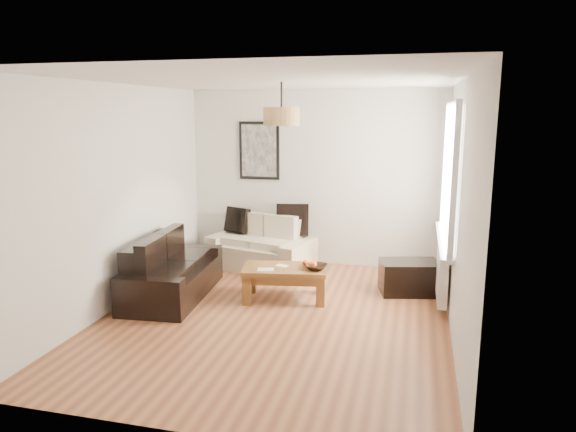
% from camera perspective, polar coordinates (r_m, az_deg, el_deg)
% --- Properties ---
extents(floor, '(4.50, 4.50, 0.00)m').
position_cam_1_polar(floor, '(6.02, -1.41, -10.96)').
color(floor, brown).
rests_on(floor, ground).
extents(ceiling, '(3.80, 4.50, 0.00)m').
position_cam_1_polar(ceiling, '(5.58, -1.54, 14.59)').
color(ceiling, white).
rests_on(ceiling, floor).
extents(wall_back, '(3.80, 0.04, 2.60)m').
position_cam_1_polar(wall_back, '(7.82, 2.93, 4.11)').
color(wall_back, silver).
rests_on(wall_back, floor).
extents(wall_front, '(3.80, 0.04, 2.60)m').
position_cam_1_polar(wall_front, '(3.59, -11.10, -4.79)').
color(wall_front, silver).
rests_on(wall_front, floor).
extents(wall_left, '(0.04, 4.50, 2.60)m').
position_cam_1_polar(wall_left, '(6.42, -18.05, 1.97)').
color(wall_left, silver).
rests_on(wall_left, floor).
extents(wall_right, '(0.04, 4.50, 2.60)m').
position_cam_1_polar(wall_right, '(5.47, 18.09, 0.42)').
color(wall_right, silver).
rests_on(wall_right, floor).
extents(window_bay, '(0.14, 1.90, 1.60)m').
position_cam_1_polar(window_bay, '(6.22, 17.40, 4.51)').
color(window_bay, white).
rests_on(window_bay, wall_right).
extents(radiator, '(0.10, 0.90, 0.52)m').
position_cam_1_polar(radiator, '(6.46, 16.41, -6.27)').
color(radiator, white).
rests_on(radiator, wall_right).
extents(poster, '(0.62, 0.04, 0.87)m').
position_cam_1_polar(poster, '(7.96, -3.14, 7.13)').
color(poster, black).
rests_on(poster, wall_back).
extents(pendant_shade, '(0.40, 0.40, 0.20)m').
position_cam_1_polar(pendant_shade, '(5.86, -0.72, 10.82)').
color(pendant_shade, tan).
rests_on(pendant_shade, ceiling).
extents(loveseat_cream, '(1.64, 1.17, 0.73)m').
position_cam_1_polar(loveseat_cream, '(7.72, -2.96, -3.05)').
color(loveseat_cream, '#BEB799').
rests_on(loveseat_cream, floor).
extents(sofa_leather, '(0.95, 1.72, 0.72)m').
position_cam_1_polar(sofa_leather, '(6.72, -12.47, -5.59)').
color(sofa_leather, black).
rests_on(sofa_leather, floor).
extents(coffee_table, '(1.09, 0.72, 0.41)m').
position_cam_1_polar(coffee_table, '(6.48, -0.36, -7.34)').
color(coffee_table, brown).
rests_on(coffee_table, floor).
extents(ottoman, '(0.82, 0.62, 0.42)m').
position_cam_1_polar(ottoman, '(6.88, 13.11, -6.52)').
color(ottoman, black).
rests_on(ottoman, floor).
extents(cushion_left, '(0.40, 0.25, 0.38)m').
position_cam_1_polar(cushion_left, '(7.95, -5.57, -0.44)').
color(cushion_left, black).
rests_on(cushion_left, loveseat_cream).
extents(cushion_right, '(0.49, 0.23, 0.47)m').
position_cam_1_polar(cushion_right, '(7.70, 0.50, -0.43)').
color(cushion_right, black).
rests_on(cushion_right, loveseat_cream).
extents(fruit_bowl, '(0.28, 0.28, 0.06)m').
position_cam_1_polar(fruit_bowl, '(6.32, 3.14, -5.58)').
color(fruit_bowl, black).
rests_on(fruit_bowl, coffee_table).
extents(orange_a, '(0.08, 0.08, 0.06)m').
position_cam_1_polar(orange_a, '(6.42, 2.35, -5.23)').
color(orange_a, '#E65913').
rests_on(orange_a, fruit_bowl).
extents(orange_b, '(0.10, 0.10, 0.08)m').
position_cam_1_polar(orange_b, '(6.41, 2.82, -5.26)').
color(orange_b, orange).
rests_on(orange_b, fruit_bowl).
extents(orange_c, '(0.09, 0.09, 0.08)m').
position_cam_1_polar(orange_c, '(6.48, 1.96, -5.08)').
color(orange_c, '#E14612').
rests_on(orange_c, fruit_bowl).
extents(papers, '(0.22, 0.17, 0.01)m').
position_cam_1_polar(papers, '(6.32, -2.45, -5.85)').
color(papers, silver).
rests_on(papers, coffee_table).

